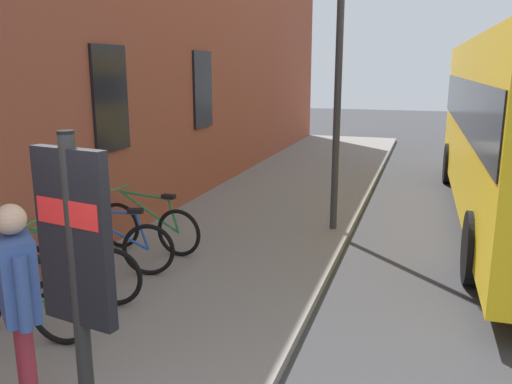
{
  "coord_description": "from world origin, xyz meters",
  "views": [
    {
      "loc": [
        -1.6,
        -1.16,
        2.88
      ],
      "look_at": [
        4.1,
        0.69,
        1.46
      ],
      "focal_mm": 37.23,
      "sensor_mm": 36.0,
      "label": 1
    }
  ],
  "objects_px": {
    "transit_info_sign": "(76,262)",
    "street_lamp": "(339,59)",
    "bicycle_far_end": "(71,272)",
    "pedestrian_crossing_street": "(18,290)",
    "bicycle_by_door": "(15,304)",
    "bicycle_under_window": "(149,227)",
    "bicycle_mid_rack": "(111,247)"
  },
  "relations": [
    {
      "from": "bicycle_by_door",
      "to": "transit_info_sign",
      "type": "relative_size",
      "value": 0.74
    },
    {
      "from": "bicycle_mid_rack",
      "to": "pedestrian_crossing_street",
      "type": "xyz_separation_m",
      "value": [
        -2.8,
        -1.04,
        0.69
      ]
    },
    {
      "from": "street_lamp",
      "to": "bicycle_under_window",
      "type": "bearing_deg",
      "value": 129.97
    },
    {
      "from": "bicycle_by_door",
      "to": "transit_info_sign",
      "type": "height_order",
      "value": "transit_info_sign"
    },
    {
      "from": "bicycle_far_end",
      "to": "transit_info_sign",
      "type": "distance_m",
      "value": 3.27
    },
    {
      "from": "bicycle_far_end",
      "to": "bicycle_under_window",
      "type": "xyz_separation_m",
      "value": [
        1.9,
        0.03,
        0.0
      ]
    },
    {
      "from": "bicycle_by_door",
      "to": "pedestrian_crossing_street",
      "type": "height_order",
      "value": "pedestrian_crossing_street"
    },
    {
      "from": "bicycle_far_end",
      "to": "pedestrian_crossing_street",
      "type": "xyz_separation_m",
      "value": [
        -1.86,
        -0.97,
        0.69
      ]
    },
    {
      "from": "bicycle_by_door",
      "to": "street_lamp",
      "type": "bearing_deg",
      "value": -26.62
    },
    {
      "from": "bicycle_mid_rack",
      "to": "street_lamp",
      "type": "bearing_deg",
      "value": -39.61
    },
    {
      "from": "bicycle_mid_rack",
      "to": "street_lamp",
      "type": "height_order",
      "value": "street_lamp"
    },
    {
      "from": "pedestrian_crossing_street",
      "to": "street_lamp",
      "type": "xyz_separation_m",
      "value": [
        5.82,
        -1.47,
        1.8
      ]
    },
    {
      "from": "pedestrian_crossing_street",
      "to": "bicycle_under_window",
      "type": "bearing_deg",
      "value": 14.84
    },
    {
      "from": "bicycle_by_door",
      "to": "pedestrian_crossing_street",
      "type": "relative_size",
      "value": 1.0
    },
    {
      "from": "transit_info_sign",
      "to": "street_lamp",
      "type": "xyz_separation_m",
      "value": [
        6.32,
        -0.52,
        1.27
      ]
    },
    {
      "from": "bicycle_under_window",
      "to": "pedestrian_crossing_street",
      "type": "bearing_deg",
      "value": -165.16
    },
    {
      "from": "bicycle_under_window",
      "to": "bicycle_mid_rack",
      "type": "bearing_deg",
      "value": 177.56
    },
    {
      "from": "bicycle_under_window",
      "to": "pedestrian_crossing_street",
      "type": "height_order",
      "value": "pedestrian_crossing_street"
    },
    {
      "from": "bicycle_mid_rack",
      "to": "pedestrian_crossing_street",
      "type": "bearing_deg",
      "value": -159.67
    },
    {
      "from": "bicycle_by_door",
      "to": "bicycle_mid_rack",
      "type": "xyz_separation_m",
      "value": [
        1.84,
        0.06,
        0.0
      ]
    },
    {
      "from": "transit_info_sign",
      "to": "street_lamp",
      "type": "distance_m",
      "value": 6.47
    },
    {
      "from": "bicycle_far_end",
      "to": "pedestrian_crossing_street",
      "type": "distance_m",
      "value": 2.21
    },
    {
      "from": "transit_info_sign",
      "to": "pedestrian_crossing_street",
      "type": "bearing_deg",
      "value": 62.16
    },
    {
      "from": "bicycle_by_door",
      "to": "bicycle_under_window",
      "type": "relative_size",
      "value": 1.0
    },
    {
      "from": "transit_info_sign",
      "to": "bicycle_mid_rack",
      "type": "bearing_deg",
      "value": 30.98
    },
    {
      "from": "bicycle_by_door",
      "to": "bicycle_far_end",
      "type": "xyz_separation_m",
      "value": [
        0.9,
        -0.0,
        0.0
      ]
    },
    {
      "from": "bicycle_mid_rack",
      "to": "transit_info_sign",
      "type": "distance_m",
      "value": 4.03
    },
    {
      "from": "bicycle_by_door",
      "to": "bicycle_far_end",
      "type": "bearing_deg",
      "value": -0.2
    },
    {
      "from": "pedestrian_crossing_street",
      "to": "transit_info_sign",
      "type": "bearing_deg",
      "value": -117.84
    },
    {
      "from": "bicycle_far_end",
      "to": "street_lamp",
      "type": "bearing_deg",
      "value": -31.58
    },
    {
      "from": "bicycle_under_window",
      "to": "transit_info_sign",
      "type": "distance_m",
      "value": 4.83
    },
    {
      "from": "bicycle_by_door",
      "to": "bicycle_under_window",
      "type": "height_order",
      "value": "same"
    }
  ]
}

